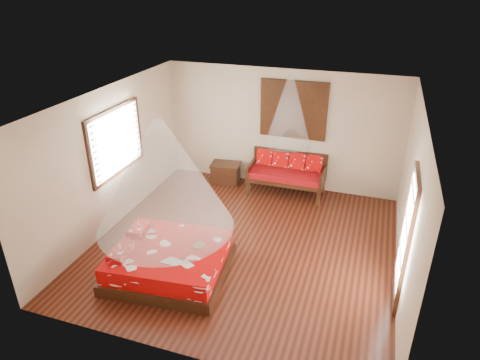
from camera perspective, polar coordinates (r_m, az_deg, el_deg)
name	(u,v)px	position (r m, az deg, el deg)	size (l,w,h in m)	color
room	(245,179)	(7.54, 0.66, 0.19)	(5.54, 5.54, 2.84)	black
bed	(169,260)	(7.52, -9.47, -10.53)	(2.08, 1.92, 0.63)	black
daybed	(287,172)	(9.94, 6.30, 1.10)	(1.75, 0.78, 0.94)	black
storage_chest	(226,172)	(10.51, -1.92, 1.01)	(0.75, 0.58, 0.48)	black
shutter_panel	(293,110)	(9.76, 7.14, 9.26)	(1.52, 0.06, 1.32)	black
window_left	(116,141)	(8.73, -16.15, 4.97)	(0.10, 1.74, 1.34)	black
glazed_door	(405,240)	(6.92, 21.12, -7.47)	(0.08, 1.02, 2.16)	black
wine_tray	(199,244)	(7.33, -5.53, -8.49)	(0.22, 0.22, 0.18)	brown
mosquito_net_main	(162,176)	(6.70, -10.34, 0.52)	(2.21, 2.21, 1.80)	white
mosquito_net_daybed	(289,111)	(9.30, 6.56, 9.07)	(1.00, 1.00, 1.50)	white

